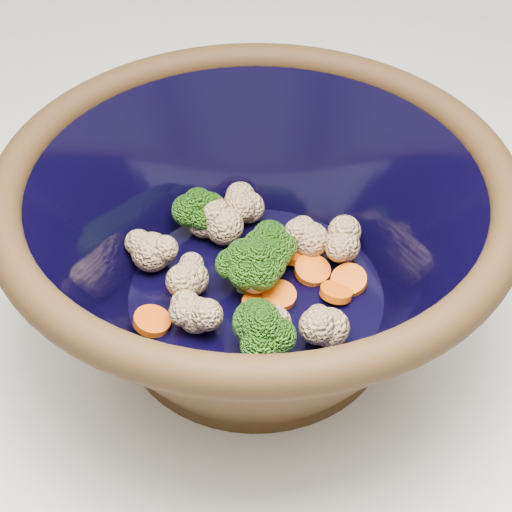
# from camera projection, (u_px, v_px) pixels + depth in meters

# --- Properties ---
(mixing_bowl) EXTENTS (0.40, 0.40, 0.16)m
(mixing_bowl) POSITION_uv_depth(u_px,v_px,m) (256.00, 241.00, 0.52)
(mixing_bowl) COLOR black
(mixing_bowl) RESTS_ON counter
(vegetable_pile) EXTENTS (0.18, 0.19, 0.05)m
(vegetable_pile) POSITION_uv_depth(u_px,v_px,m) (248.00, 263.00, 0.55)
(vegetable_pile) COLOR #608442
(vegetable_pile) RESTS_ON mixing_bowl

